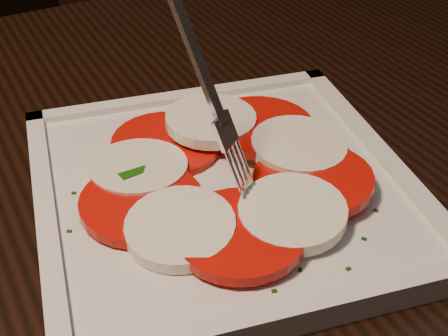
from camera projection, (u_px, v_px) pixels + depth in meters
The scene contains 5 objects.
table at pixel (274, 215), 0.64m from camera, with size 1.24×0.87×0.75m.
chair at pixel (149, 15), 1.35m from camera, with size 0.55×0.55×0.93m.
plate at pixel (224, 190), 0.50m from camera, with size 0.29×0.29×0.01m, color white.
caprese_salad at pixel (224, 173), 0.49m from camera, with size 0.24×0.23×0.02m.
fork at pixel (188, 64), 0.42m from camera, with size 0.03×0.08×0.18m, color white, non-canonical shape.
Camera 1 is at (-0.52, -0.23, 1.07)m, focal length 50.00 mm.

